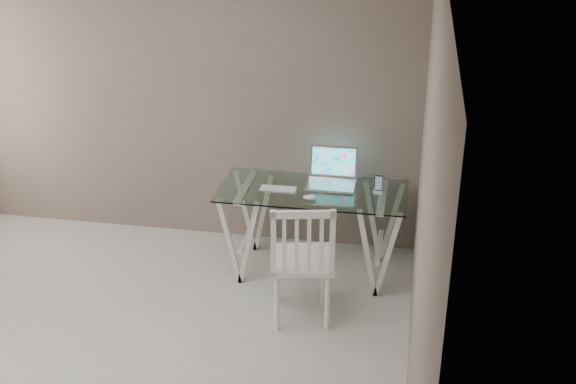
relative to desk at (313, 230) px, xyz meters
name	(u,v)px	position (x,y,z in m)	size (l,w,h in m)	color
room	(53,139)	(-1.23, -1.70, 1.33)	(4.50, 4.52, 2.71)	#AFADA8
desk	(313,230)	(0.00, 0.00, 0.00)	(1.50, 0.70, 0.75)	silver
chair	(302,258)	(0.03, -0.74, 0.16)	(0.53, 0.53, 0.99)	white
laptop	(332,175)	(0.13, 0.18, 0.43)	(0.39, 0.35, 0.27)	#BABABF
keyboard	(278,189)	(-0.28, -0.04, 0.37)	(0.31, 0.13, 0.01)	silver
mouse	(310,197)	(0.00, -0.18, 0.38)	(0.11, 0.06, 0.03)	white
phone_dock	(378,188)	(0.51, 0.05, 0.40)	(0.07, 0.07, 0.14)	white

